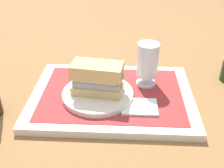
# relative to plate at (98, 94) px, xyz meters

# --- Properties ---
(ground_plane) EXTENTS (3.00, 3.00, 0.00)m
(ground_plane) POSITION_rel_plate_xyz_m (0.04, 0.02, -0.03)
(ground_plane) COLOR olive
(tray) EXTENTS (0.44, 0.32, 0.02)m
(tray) POSITION_rel_plate_xyz_m (0.04, 0.02, -0.02)
(tray) COLOR beige
(tray) RESTS_ON ground_plane
(placemat) EXTENTS (0.38, 0.27, 0.00)m
(placemat) POSITION_rel_plate_xyz_m (0.04, 0.02, -0.01)
(placemat) COLOR #9E2D2D
(placemat) RESTS_ON tray
(plate) EXTENTS (0.19, 0.19, 0.01)m
(plate) POSITION_rel_plate_xyz_m (0.00, 0.00, 0.00)
(plate) COLOR silver
(plate) RESTS_ON placemat
(sandwich) EXTENTS (0.14, 0.08, 0.08)m
(sandwich) POSITION_rel_plate_xyz_m (0.00, -0.00, 0.05)
(sandwich) COLOR tan
(sandwich) RESTS_ON plate
(beer_glass) EXTENTS (0.06, 0.06, 0.12)m
(beer_glass) POSITION_rel_plate_xyz_m (0.13, 0.07, 0.06)
(beer_glass) COLOR silver
(beer_glass) RESTS_ON placemat
(napkin_folded) EXTENTS (0.09, 0.07, 0.01)m
(napkin_folded) POSITION_rel_plate_xyz_m (0.11, -0.05, -0.00)
(napkin_folded) COLOR white
(napkin_folded) RESTS_ON placemat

